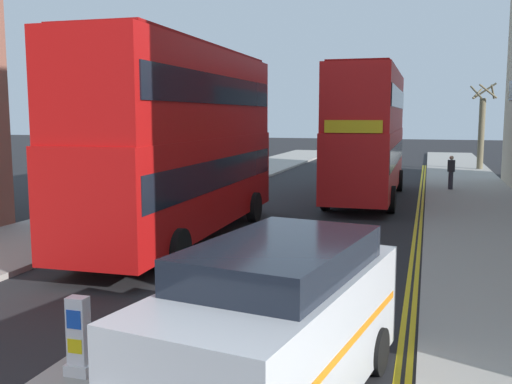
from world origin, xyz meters
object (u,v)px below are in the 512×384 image
object	(u,v)px
keep_left_bollard	(79,339)
taxi_minivan	(274,327)
double_decker_bus_oncoming	(368,130)
pedestrian_far	(451,172)
double_decker_bus_away	(182,138)

from	to	relation	value
keep_left_bollard	taxi_minivan	bearing A→B (deg)	0.50
double_decker_bus_oncoming	pedestrian_far	xyz separation A→B (m)	(3.62, 3.64, -2.04)
double_decker_bus_oncoming	taxi_minivan	world-z (taller)	double_decker_bus_oncoming
double_decker_bus_away	double_decker_bus_oncoming	distance (m)	10.91
taxi_minivan	double_decker_bus_oncoming	bearing A→B (deg)	92.32
taxi_minivan	pedestrian_far	distance (m)	22.83
double_decker_bus_oncoming	taxi_minivan	bearing A→B (deg)	-87.68
taxi_minivan	pedestrian_far	xyz separation A→B (m)	(2.85, 22.65, -0.08)
keep_left_bollard	double_decker_bus_away	world-z (taller)	double_decker_bus_away
pedestrian_far	double_decker_bus_away	bearing A→B (deg)	-120.37
double_decker_bus_away	double_decker_bus_oncoming	world-z (taller)	same
double_decker_bus_oncoming	double_decker_bus_away	bearing A→B (deg)	-113.61
keep_left_bollard	double_decker_bus_away	bearing A→B (deg)	104.62
keep_left_bollard	pedestrian_far	world-z (taller)	pedestrian_far
double_decker_bus_away	taxi_minivan	xyz separation A→B (m)	(5.14, -9.01, -1.96)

